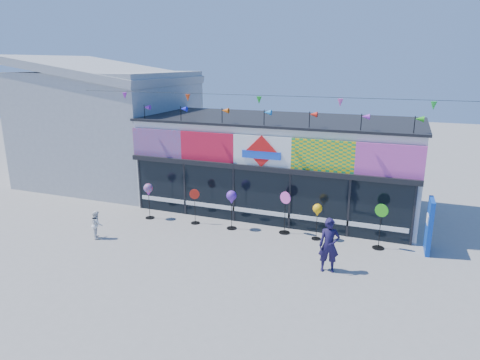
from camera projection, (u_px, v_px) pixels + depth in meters
The scene contains 12 objects.
ground at pixel (229, 258), 14.66m from camera, with size 80.00×80.00×0.00m, color gray.
kite_shop at pixel (279, 163), 19.46m from camera, with size 16.00×5.70×5.31m.
neighbour_building at pixel (110, 124), 23.57m from camera, with size 8.18×7.20×6.87m.
blue_sign at pixel (429, 226), 14.91m from camera, with size 0.20×0.98×1.96m.
spinner_0 at pixel (148, 191), 18.11m from camera, with size 0.39×0.39×1.55m.
spinner_1 at pixel (195, 205), 17.64m from camera, with size 0.41×0.38×1.48m.
spinner_2 at pixel (232, 198), 16.94m from camera, with size 0.40×0.40×1.60m.
spinner_3 at pixel (285, 211), 16.60m from camera, with size 0.46×0.43×1.69m.
spinner_4 at pixel (317, 211), 15.96m from camera, with size 0.36×0.36×1.40m.
spinner_5 at pixel (380, 225), 15.21m from camera, with size 0.47×0.43×1.68m.
adult_man at pixel (329, 245), 13.55m from camera, with size 0.65×0.43×1.78m, color #181238.
child at pixel (97, 224), 16.25m from camera, with size 0.52×0.30×1.08m, color white.
Camera 1 is at (5.17, -12.39, 6.49)m, focal length 32.00 mm.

